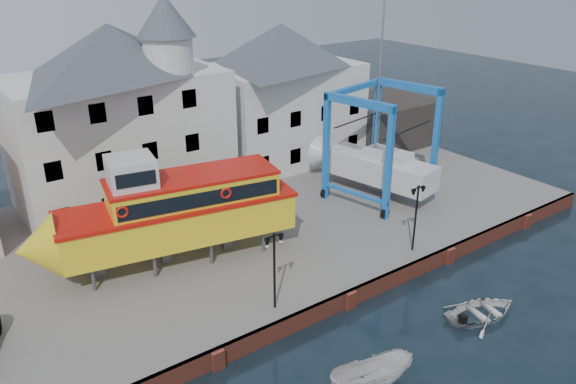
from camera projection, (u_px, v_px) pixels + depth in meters
ground at (350, 308)px, 29.85m from camera, size 140.00×140.00×0.00m
hardstanding at (241, 224)px, 37.83m from camera, size 44.00×22.00×1.00m
quay_wall at (349, 299)px, 29.73m from camera, size 44.00×0.47×1.00m
building_white_main at (120, 113)px, 37.99m from camera, size 14.00×8.30×14.00m
building_white_right at (282, 93)px, 46.18m from camera, size 12.00×8.00×11.20m
shed_dark at (383, 121)px, 51.49m from camera, size 8.00×7.00×4.00m
lamp_post_left at (274, 252)px, 26.93m from camera, size 1.12×0.32×4.20m
lamp_post_right at (417, 202)px, 32.30m from camera, size 1.12×0.32×4.20m
tour_boat at (162, 213)px, 31.08m from camera, size 15.49×6.21×6.57m
travel_lift at (370, 160)px, 40.71m from camera, size 7.94×10.17×14.90m
motorboat_b at (482, 316)px, 29.14m from camera, size 4.54×3.60×0.84m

